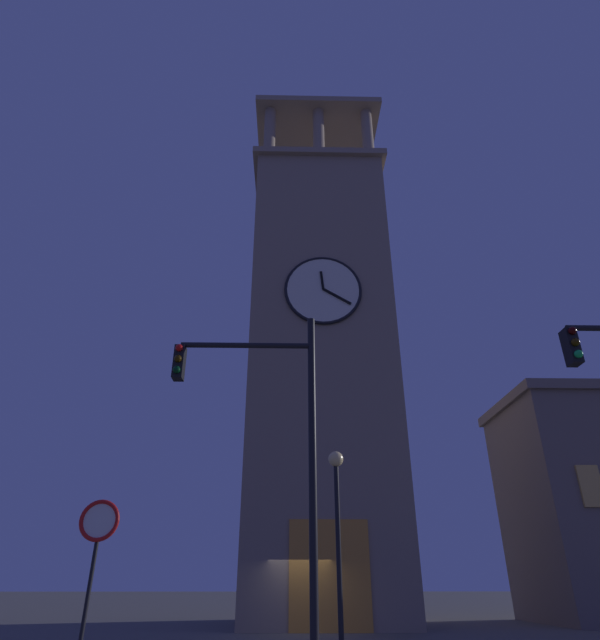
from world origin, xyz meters
name	(u,v)px	position (x,y,z in m)	size (l,w,h in m)	color
ground_plane	(300,634)	(0.00, 0.00, 0.00)	(200.00, 200.00, 0.00)	#56544F
clocktower	(319,362)	(-1.18, -4.59, 12.63)	(7.84, 8.82, 31.41)	gray
traffic_signal_near	(271,431)	(0.82, 11.66, 4.44)	(3.04, 0.41, 6.99)	black
street_lamp	(337,507)	(-0.91, 6.77, 3.58)	(0.44, 0.44, 5.13)	black
no_horn_sign	(97,536)	(4.14, 11.18, 2.49)	(0.78, 0.14, 3.16)	black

